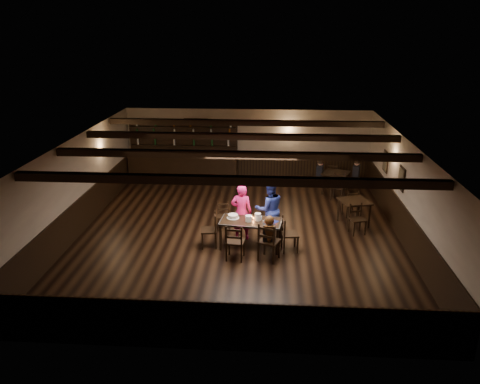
# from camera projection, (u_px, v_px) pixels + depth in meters

# --- Properties ---
(ground) EXTENTS (10.00, 10.00, 0.00)m
(ground) POSITION_uv_depth(u_px,v_px,m) (238.00, 235.00, 13.19)
(ground) COLOR black
(ground) RESTS_ON ground
(room_shell) EXTENTS (9.02, 10.02, 2.71)m
(room_shell) POSITION_uv_depth(u_px,v_px,m) (239.00, 175.00, 12.64)
(room_shell) COLOR beige
(room_shell) RESTS_ON ground
(dining_table) EXTENTS (1.68, 0.99, 0.75)m
(dining_table) POSITION_uv_depth(u_px,v_px,m) (251.00, 223.00, 12.25)
(dining_table) COLOR black
(dining_table) RESTS_ON ground
(chair_near_left) EXTENTS (0.49, 0.47, 0.95)m
(chair_near_left) POSITION_uv_depth(u_px,v_px,m) (235.00, 240.00, 11.58)
(chair_near_left) COLOR black
(chair_near_left) RESTS_ON ground
(chair_near_right) EXTENTS (0.60, 0.59, 1.01)m
(chair_near_right) POSITION_uv_depth(u_px,v_px,m) (268.00, 239.00, 11.53)
(chair_near_right) COLOR black
(chair_near_right) RESTS_ON ground
(chair_end_left) EXTENTS (0.48, 0.49, 0.94)m
(chair_end_left) POSITION_uv_depth(u_px,v_px,m) (212.00, 227.00, 12.32)
(chair_end_left) COLOR black
(chair_end_left) RESTS_ON ground
(chair_end_right) EXTENTS (0.47, 0.49, 0.93)m
(chair_end_right) POSITION_uv_depth(u_px,v_px,m) (287.00, 231.00, 12.09)
(chair_end_right) COLOR black
(chair_end_right) RESTS_ON ground
(chair_far_pushed) EXTENTS (0.41, 0.39, 0.78)m
(chair_far_pushed) POSITION_uv_depth(u_px,v_px,m) (224.00, 213.00, 13.47)
(chair_far_pushed) COLOR black
(chair_far_pushed) RESTS_ON ground
(woman_pink) EXTENTS (0.59, 0.40, 1.57)m
(woman_pink) POSITION_uv_depth(u_px,v_px,m) (241.00, 212.00, 12.72)
(woman_pink) COLOR #D82A5D
(woman_pink) RESTS_ON ground
(man_blue) EXTENTS (0.95, 0.83, 1.66)m
(man_blue) POSITION_uv_depth(u_px,v_px,m) (269.00, 209.00, 12.79)
(man_blue) COLOR navy
(man_blue) RESTS_ON ground
(seated_person) EXTENTS (0.31, 0.47, 0.76)m
(seated_person) POSITION_uv_depth(u_px,v_px,m) (269.00, 231.00, 11.52)
(seated_person) COLOR black
(seated_person) RESTS_ON ground
(cake) EXTENTS (0.33, 0.33, 0.10)m
(cake) POSITION_uv_depth(u_px,v_px,m) (233.00, 216.00, 12.38)
(cake) COLOR white
(cake) RESTS_ON dining_table
(plate_stack_a) EXTENTS (0.17, 0.17, 0.16)m
(plate_stack_a) POSITION_uv_depth(u_px,v_px,m) (249.00, 218.00, 12.16)
(plate_stack_a) COLOR white
(plate_stack_a) RESTS_ON dining_table
(plate_stack_b) EXTENTS (0.16, 0.16, 0.19)m
(plate_stack_b) POSITION_uv_depth(u_px,v_px,m) (258.00, 217.00, 12.22)
(plate_stack_b) COLOR white
(plate_stack_b) RESTS_ON dining_table
(tea_light) EXTENTS (0.05, 0.05, 0.06)m
(tea_light) POSITION_uv_depth(u_px,v_px,m) (253.00, 219.00, 12.30)
(tea_light) COLOR #A5A8AD
(tea_light) RESTS_ON dining_table
(salt_shaker) EXTENTS (0.03, 0.03, 0.08)m
(salt_shaker) POSITION_uv_depth(u_px,v_px,m) (263.00, 222.00, 12.05)
(salt_shaker) COLOR silver
(salt_shaker) RESTS_ON dining_table
(pepper_shaker) EXTENTS (0.04, 0.04, 0.09)m
(pepper_shaker) POSITION_uv_depth(u_px,v_px,m) (265.00, 221.00, 12.09)
(pepper_shaker) COLOR #A5A8AD
(pepper_shaker) RESTS_ON dining_table
(drink_glass) EXTENTS (0.07, 0.07, 0.10)m
(drink_glass) POSITION_uv_depth(u_px,v_px,m) (261.00, 218.00, 12.26)
(drink_glass) COLOR silver
(drink_glass) RESTS_ON dining_table
(menu_red) EXTENTS (0.34, 0.28, 0.00)m
(menu_red) POSITION_uv_depth(u_px,v_px,m) (270.00, 224.00, 11.99)
(menu_red) COLOR maroon
(menu_red) RESTS_ON dining_table
(menu_blue) EXTENTS (0.38, 0.35, 0.00)m
(menu_blue) POSITION_uv_depth(u_px,v_px,m) (272.00, 221.00, 12.19)
(menu_blue) COLOR #101852
(menu_blue) RESTS_ON dining_table
(bar_counter) EXTENTS (4.23, 0.70, 2.20)m
(bar_counter) POSITION_uv_depth(u_px,v_px,m) (184.00, 162.00, 17.53)
(bar_counter) COLOR black
(bar_counter) RESTS_ON ground
(back_table_a) EXTENTS (1.01, 1.01, 0.75)m
(back_table_a) POSITION_uv_depth(u_px,v_px,m) (354.00, 204.00, 13.67)
(back_table_a) COLOR black
(back_table_a) RESTS_ON ground
(back_table_b) EXTENTS (1.11, 1.11, 0.75)m
(back_table_b) POSITION_uv_depth(u_px,v_px,m) (336.00, 175.00, 16.28)
(back_table_b) COLOR black
(back_table_b) RESTS_ON ground
(bg_patron_left) EXTENTS (0.29, 0.38, 0.70)m
(bg_patron_left) POSITION_uv_depth(u_px,v_px,m) (320.00, 169.00, 16.39)
(bg_patron_left) COLOR black
(bg_patron_left) RESTS_ON ground
(bg_patron_right) EXTENTS (0.31, 0.40, 0.73)m
(bg_patron_right) POSITION_uv_depth(u_px,v_px,m) (356.00, 169.00, 16.32)
(bg_patron_right) COLOR black
(bg_patron_right) RESTS_ON ground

